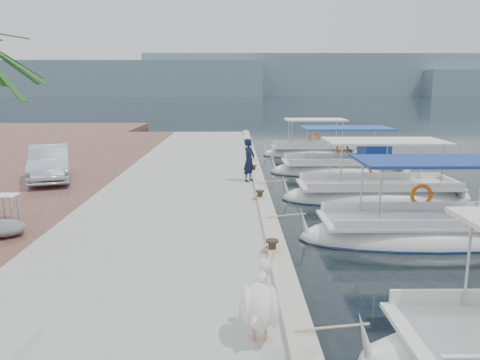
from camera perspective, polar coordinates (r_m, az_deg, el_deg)
name	(u,v)px	position (r m, az deg, el deg)	size (l,w,h in m)	color
ground	(274,228)	(14.04, 4.18, -5.91)	(400.00, 400.00, 0.00)	black
concrete_quay	(189,186)	(18.86, -6.23, -0.68)	(6.00, 40.00, 0.50)	#999A95
quay_curb	(258,178)	(18.73, 2.24, 0.27)	(0.44, 40.00, 0.12)	#AFAA9B
cobblestone_strip	(64,186)	(19.97, -20.67, -0.68)	(4.00, 40.00, 0.50)	brown
distant_hills	(302,79)	(217.08, 7.57, 12.16)	(330.00, 60.00, 18.00)	slate
fishing_caique_b	(424,235)	(13.97, 21.50, -6.25)	(6.94, 2.34, 2.83)	silver
fishing_caique_c	(377,196)	(18.24, 16.34, -1.89)	(7.14, 2.52, 2.83)	silver
fishing_caique_d	(343,169)	(23.41, 12.48, 1.33)	(6.93, 2.59, 2.83)	silver
fishing_caique_e	(312,154)	(28.92, 8.76, 3.20)	(5.97, 2.34, 2.83)	silver
mooring_bollards	(260,194)	(15.28, 2.43, -1.77)	(0.28, 20.28, 0.33)	black
pelican	(260,303)	(7.01, 2.49, -14.77)	(0.66, 1.44, 1.11)	tan
fisherman	(249,160)	(18.22, 1.12, 2.44)	(0.61, 0.40, 1.67)	black
parked_car	(50,163)	(19.91, -22.19, 1.91)	(1.45, 4.15, 1.37)	silver
tarp_bundle	(3,228)	(13.06, -26.93, -5.27)	(1.10, 0.90, 0.40)	slate
folding_table	(7,202)	(14.41, -26.54, -2.43)	(0.55, 0.55, 0.73)	silver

